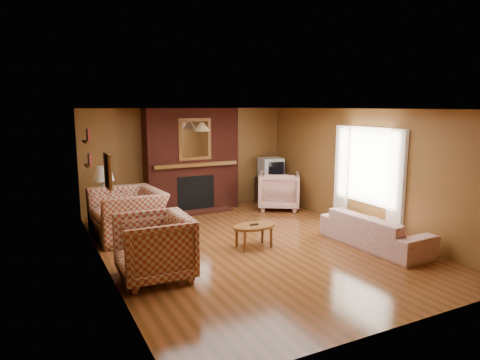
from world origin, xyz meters
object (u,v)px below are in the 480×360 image
fireplace (192,161)px  crt_tv (271,167)px  plaid_loveseat (128,214)px  table_lamp (104,181)px  tv_stand (270,190)px  floral_sofa (375,230)px  side_table (106,213)px  coffee_table (254,228)px  floral_armchair (279,191)px  plaid_armchair (154,247)px

fireplace → crt_tv: size_ratio=4.00×
plaid_loveseat → table_lamp: 1.09m
tv_stand → crt_tv: size_ratio=1.11×
fireplace → floral_sofa: fireplace is taller
side_table → table_lamp: bearing=0.0°
plaid_loveseat → crt_tv: 4.13m
coffee_table → tv_stand: bearing=54.6°
coffee_table → table_lamp: 3.35m
floral_armchair → coffee_table: size_ratio=1.25×
floral_sofa → coffee_table: floral_sofa is taller
coffee_table → floral_sofa: bearing=-25.6°
plaid_loveseat → side_table: 0.99m
tv_stand → crt_tv: (0.00, -0.01, 0.58)m
plaid_loveseat → floral_sofa: bearing=51.4°
crt_tv → plaid_loveseat: bearing=-161.8°
plaid_armchair → floral_sofa: plaid_armchair is taller
coffee_table → tv_stand: size_ratio=1.17×
floral_armchair → tv_stand: bearing=-69.9°
plaid_armchair → tv_stand: 5.30m
plaid_armchair → floral_armchair: (3.85, 2.83, -0.02)m
plaid_armchair → crt_tv: size_ratio=1.71×
crt_tv → coffee_table: bearing=-125.5°
coffee_table → side_table: 3.30m
plaid_loveseat → tv_stand: (3.90, 1.29, -0.12)m
table_lamp → tv_stand: (4.15, 0.35, -0.61)m
plaid_loveseat → crt_tv: bearing=103.7°
plaid_loveseat → coffee_table: plaid_loveseat is taller
fireplace → floral_sofa: bearing=-64.7°
fireplace → floral_armchair: (1.90, -0.83, -0.74)m
plaid_armchair → side_table: (-0.15, 3.12, -0.19)m
fireplace → plaid_loveseat: size_ratio=1.74×
fireplace → crt_tv: (2.05, -0.19, -0.27)m
side_table → table_lamp: 0.66m
crt_tv → floral_armchair: bearing=-102.9°
plaid_loveseat → floral_armchair: plaid_loveseat is taller
plaid_loveseat → coffee_table: 2.45m
fireplace → floral_armchair: size_ratio=2.47×
tv_stand → fireplace: bearing=168.9°
floral_sofa → crt_tv: 3.88m
plaid_loveseat → plaid_armchair: plaid_armchair is taller
floral_armchair → table_lamp: (-4.00, 0.30, 0.50)m
fireplace → plaid_loveseat: fireplace is taller
fireplace → floral_sofa: (1.90, -4.01, -0.89)m
coffee_table → crt_tv: 3.61m
side_table → crt_tv: bearing=4.7°
fireplace → plaid_armchair: (-1.95, -3.66, -0.71)m
floral_armchair → crt_tv: crt_tv is taller
floral_sofa → floral_armchair: 3.18m
plaid_armchair → table_lamp: bearing=-175.6°
floral_armchair → crt_tv: bearing=-70.0°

